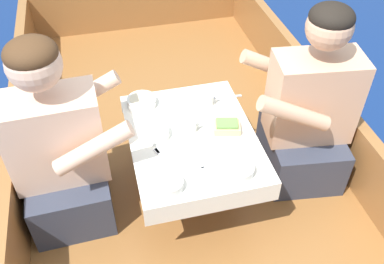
{
  "coord_description": "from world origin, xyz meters",
  "views": [
    {
      "loc": [
        -0.35,
        -1.43,
        2.02
      ],
      "look_at": [
        0.0,
        -0.04,
        0.71
      ],
      "focal_mm": 40.0,
      "sensor_mm": 36.0,
      "label": 1
    }
  ],
  "objects_px": {
    "person_starboard": "(308,114)",
    "person_port": "(61,152)",
    "coffee_cup_starboard": "(207,99)",
    "sandwich": "(227,127)",
    "coffee_cup_port": "(189,125)"
  },
  "relations": [
    {
      "from": "person_starboard",
      "to": "coffee_cup_starboard",
      "type": "relative_size",
      "value": 9.68
    },
    {
      "from": "person_port",
      "to": "sandwich",
      "type": "height_order",
      "value": "person_port"
    },
    {
      "from": "person_starboard",
      "to": "coffee_cup_starboard",
      "type": "xyz_separation_m",
      "value": [
        -0.46,
        0.19,
        0.04
      ]
    },
    {
      "from": "person_port",
      "to": "coffee_cup_port",
      "type": "height_order",
      "value": "person_port"
    },
    {
      "from": "person_starboard",
      "to": "coffee_cup_starboard",
      "type": "height_order",
      "value": "person_starboard"
    },
    {
      "from": "person_port",
      "to": "person_starboard",
      "type": "bearing_deg",
      "value": -2.67
    },
    {
      "from": "person_port",
      "to": "sandwich",
      "type": "relative_size",
      "value": 6.95
    },
    {
      "from": "person_port",
      "to": "coffee_cup_port",
      "type": "relative_size",
      "value": 9.62
    },
    {
      "from": "person_starboard",
      "to": "coffee_cup_port",
      "type": "bearing_deg",
      "value": 5.72
    },
    {
      "from": "person_starboard",
      "to": "person_port",
      "type": "bearing_deg",
      "value": 6.69
    },
    {
      "from": "coffee_cup_starboard",
      "to": "sandwich",
      "type": "bearing_deg",
      "value": -81.56
    },
    {
      "from": "person_starboard",
      "to": "coffee_cup_port",
      "type": "height_order",
      "value": "person_starboard"
    },
    {
      "from": "sandwich",
      "to": "coffee_cup_port",
      "type": "height_order",
      "value": "sandwich"
    },
    {
      "from": "sandwich",
      "to": "coffee_cup_starboard",
      "type": "distance_m",
      "value": 0.22
    },
    {
      "from": "coffee_cup_port",
      "to": "person_port",
      "type": "bearing_deg",
      "value": -179.94
    }
  ]
}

